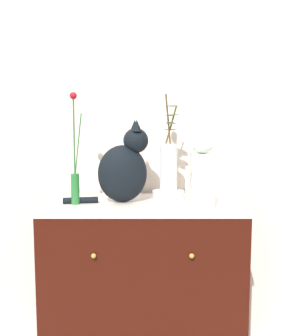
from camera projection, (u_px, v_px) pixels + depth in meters
wall_back at (144, 125)px, 2.42m from camera, size 4.40×0.08×2.60m
sideboard at (144, 285)px, 2.20m from camera, size 1.03×0.53×0.91m
cat_sitting at (125, 168)px, 2.13m from camera, size 0.45×0.20×0.43m
vase_slim_green at (76, 173)px, 2.08m from camera, size 0.06×0.04×0.56m
bowl_porcelain at (170, 195)px, 2.21m from camera, size 0.17×0.17×0.05m
vase_glass_clear at (170, 165)px, 2.19m from camera, size 0.10×0.22×0.52m
jar_lidded_porcelain at (203, 176)px, 1.98m from camera, size 0.11×0.11×0.35m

